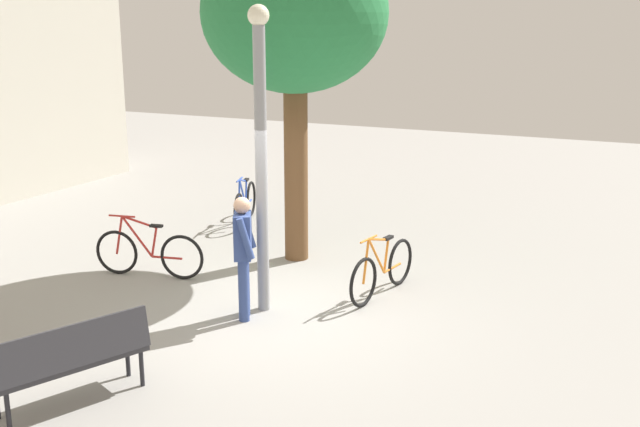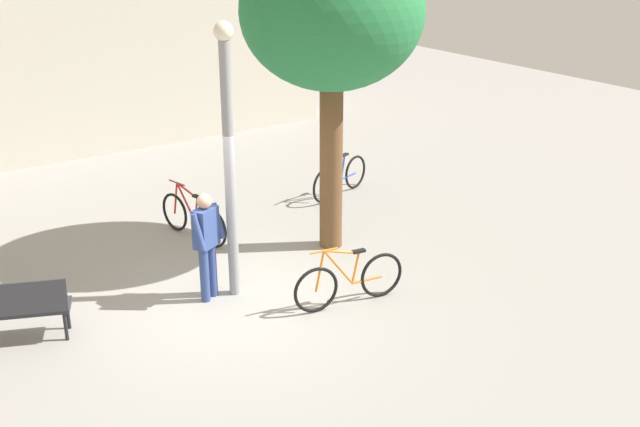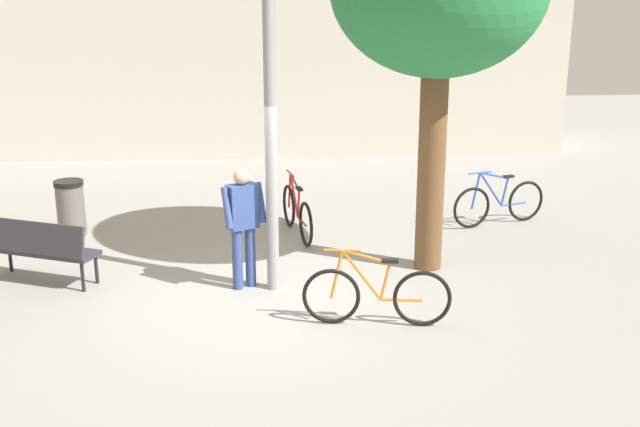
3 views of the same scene
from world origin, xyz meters
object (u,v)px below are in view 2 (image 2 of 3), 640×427
Objects in this scene: lamppost at (229,150)px; park_bench at (7,307)px; person_by_lamppost at (207,239)px; bicycle_blue at (340,178)px; plaza_tree at (332,15)px; bicycle_orange at (349,281)px; bicycle_red at (193,218)px.

lamppost is 2.47× the size of park_bench.
person_by_lamppost is 1.01× the size of park_bench.
person_by_lamppost is at bearing -149.02° from bicycle_blue.
plaza_tree reaches higher than bicycle_orange.
lamppost reaches higher than bicycle_orange.
park_bench is 4.08m from bicycle_red.
park_bench is at bearing 172.46° from lamppost.
plaza_tree is 4.19m from bicycle_orange.
lamppost is 2.27× the size of bicycle_orange.
plaza_tree reaches higher than park_bench.
person_by_lamppost is at bearing -110.17° from bicycle_red.
person_by_lamppost is at bearing -167.51° from plaza_tree.
bicycle_orange is at bearing -77.52° from bicycle_red.
bicycle_red is at bearing -174.36° from bicycle_blue.
bicycle_orange is at bearing -124.30° from bicycle_blue.
park_bench is at bearing -152.58° from bicycle_red.
park_bench is 6.44m from plaza_tree.
lamppost reaches higher than person_by_lamppost.
plaza_tree is (5.46, 0.24, 3.40)m from park_bench.
lamppost is at bearing -7.54° from park_bench.
bicycle_red is (-1.84, 1.64, -3.56)m from plaza_tree.
person_by_lamppost reaches higher than bicycle_red.
plaza_tree is (2.26, 0.66, 1.67)m from lamppost.
plaza_tree is at bearing 12.49° from person_by_lamppost.
bicycle_orange is 1.01× the size of bicycle_red.
bicycle_red is (-0.79, 3.58, 0.00)m from bicycle_orange.
lamppost is at bearing -163.78° from plaza_tree.
bicycle_blue is at bearing 50.60° from plaza_tree.
person_by_lamppost is 2.45m from bicycle_red.
person_by_lamppost is at bearing 169.73° from lamppost.
plaza_tree reaches higher than bicycle_red.
park_bench is at bearing 158.95° from bicycle_orange.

